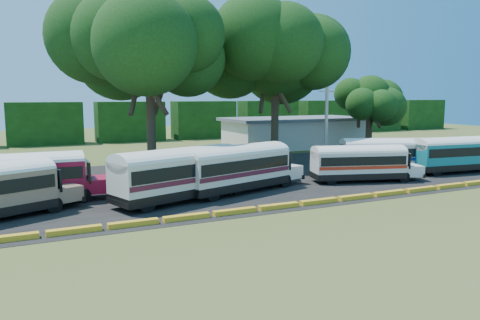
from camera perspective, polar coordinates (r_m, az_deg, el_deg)
name	(u,v)px	position (r m, az deg, el deg)	size (l,w,h in m)	color
ground	(308,210)	(29.11, 8.30, -6.01)	(160.00, 160.00, 0.00)	#3C551C
asphalt_strip	(238,178)	(39.81, -0.21, -2.15)	(64.00, 24.00, 0.02)	black
curb	(299,204)	(29.89, 7.23, -5.33)	(53.70, 0.45, 0.30)	yellow
terminal_building	(294,132)	(63.42, 6.64, 3.40)	(19.00, 9.00, 4.00)	beige
treeline_backdrop	(130,121)	(73.21, -13.25, 4.60)	(130.00, 4.00, 6.00)	black
bus_red	(19,176)	(32.76, -25.35, -1.73)	(10.16, 2.66, 3.33)	black
bus_cream_west	(181,171)	(30.94, -7.25, -1.37)	(11.09, 5.80, 3.55)	black
bus_cream_east	(238,166)	(33.52, -0.27, -0.69)	(10.80, 5.49, 3.45)	black
bus_white_red	(361,161)	(38.92, 14.49, -0.14)	(9.31, 4.70, 2.98)	black
bus_white_blue	(387,153)	(44.10, 17.52, 0.80)	(9.76, 5.81, 3.15)	black
bus_teal	(456,152)	(46.41, 24.88, 0.87)	(10.12, 3.59, 3.26)	black
tree_west	(149,40)	(42.00, -11.04, 14.17)	(11.79, 11.79, 16.01)	#36291B
tree_center	(276,51)	(50.02, 4.35, 13.10)	(12.67, 12.67, 16.18)	#36291B
tree_east	(370,96)	(60.23, 15.59, 7.56)	(6.61, 6.61, 9.41)	#36291B
utility_pole	(326,128)	(43.59, 10.46, 3.82)	(1.60, 0.30, 7.69)	gray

